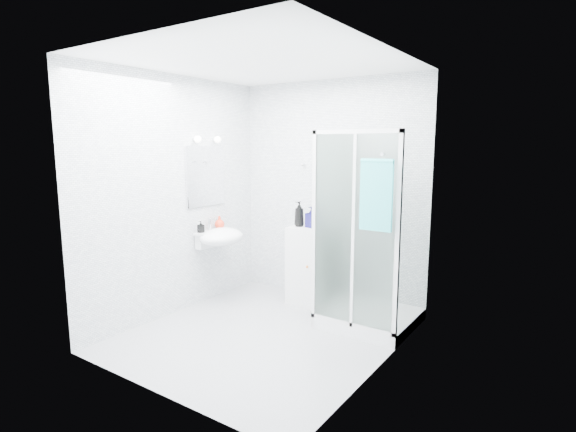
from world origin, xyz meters
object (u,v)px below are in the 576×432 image
Objects in this scene: shampoo_bottle_a at (299,214)px; soap_dispenser_orange at (219,222)px; storage_cabinet at (307,265)px; shower_enclosure at (360,283)px; wall_basin at (220,237)px; soap_dispenser_black at (201,227)px; shampoo_bottle_b at (311,217)px; hand_towel at (376,193)px.

soap_dispenser_orange is (-0.88, -0.40, -0.13)m from shampoo_bottle_a.
storage_cabinet is 3.13× the size of shampoo_bottle_a.
shower_enclosure reaches higher than wall_basin.
shampoo_bottle_a reaches higher than soap_dispenser_black.
soap_dispenser_orange is (-1.78, -0.18, 0.49)m from shower_enclosure.
soap_dispenser_orange is (-1.03, -0.43, -0.10)m from shampoo_bottle_b.
shampoo_bottle_b is at bearing 35.51° from soap_dispenser_black.
shampoo_bottle_a is 1.94× the size of soap_dispenser_orange.
shampoo_bottle_a is (0.76, 0.54, 0.27)m from wall_basin.
storage_cabinet is 1.31m from soap_dispenser_black.
storage_cabinet is 1.61m from hand_towel.
shower_enclosure is 0.83m from storage_cabinet.
shampoo_bottle_b is 1.28m from soap_dispenser_black.
shower_enclosure is at bearing 15.41° from soap_dispenser_black.
shower_enclosure is 1.11m from hand_towel.
shower_enclosure reaches higher than shampoo_bottle_b.
soap_dispenser_black is (-2.10, -0.09, -0.50)m from hand_towel.
shower_enclosure is 3.11× the size of hand_towel.
wall_basin is at bearing 177.53° from hand_towel.
shower_enclosure reaches higher than soap_dispenser_black.
hand_towel is 1.31m from shampoo_bottle_b.
wall_basin is 4.14× the size of soap_dispenser_black.
wall_basin is at bearing -144.80° from shampoo_bottle_a.
shampoo_bottle_b reaches higher than soap_dispenser_orange.
soap_dispenser_orange is 1.12× the size of soap_dispenser_black.
shampoo_bottle_a is at bearing -169.50° from shampoo_bottle_b.
shampoo_bottle_b is 1.12m from soap_dispenser_orange.
shower_enclosure is at bearing -13.84° from shampoo_bottle_a.
soap_dispenser_black is (-1.03, -0.74, -0.11)m from shampoo_bottle_b.
soap_dispenser_black is at bearing -140.74° from storage_cabinet.
soap_dispenser_black is (-1.78, -0.49, 0.48)m from shower_enclosure.
hand_towel is 4.75× the size of soap_dispenser_black.
soap_dispenser_orange reaches higher than soap_dispenser_black.
shampoo_bottle_b is at bearing 161.56° from shower_enclosure.
storage_cabinet is at bearing 36.71° from soap_dispenser_black.
storage_cabinet is (-0.80, 0.24, 0.01)m from shower_enclosure.
shower_enclosure is 1.11m from shampoo_bottle_a.
shower_enclosure reaches higher than hand_towel.
wall_basin is at bearing -47.91° from soap_dispenser_orange.
soap_dispenser_orange is (-0.98, -0.42, 0.48)m from storage_cabinet.
soap_dispenser_orange reaches higher than wall_basin.
storage_cabinet is at bearing 149.92° from hand_towel.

